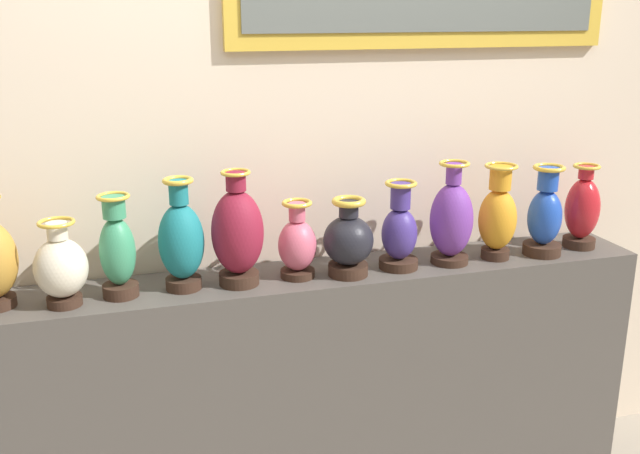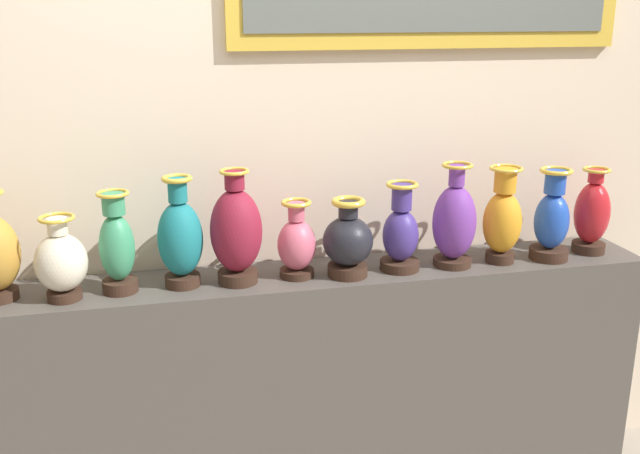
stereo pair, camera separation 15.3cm
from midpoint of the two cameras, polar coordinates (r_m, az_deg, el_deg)
The scene contains 13 objects.
display_shelf at distance 2.93m, azimuth 1.53°, elevation -12.81°, with size 2.56×0.34×1.00m, color #4C4742.
back_wall at distance 2.82m, azimuth 0.74°, elevation 5.67°, with size 4.59×0.14×2.77m.
vase_ivory at distance 2.55m, azimuth -18.05°, elevation -2.65°, with size 0.17×0.17×0.29m.
vase_jade at distance 2.56m, azimuth -14.00°, elevation -1.56°, with size 0.12×0.12×0.36m.
vase_teal at distance 2.56m, azimuth -9.24°, elevation -0.92°, with size 0.16×0.16×0.40m.
vase_burgundy at distance 2.57m, azimuth -4.90°, elevation -0.43°, with size 0.18×0.18×0.41m.
vase_rose at distance 2.63m, azimuth -0.18°, elevation -1.38°, with size 0.14×0.14×0.29m.
vase_onyx at distance 2.65m, azimuth 3.86°, elevation -1.17°, with size 0.18×0.18×0.29m.
vase_indigo at distance 2.73m, azimuth 7.94°, elevation -0.54°, with size 0.15×0.15×0.34m.
vase_violet at distance 2.80m, azimuth 12.04°, elevation 0.33°, with size 0.16×0.16×0.40m.
vase_amber at distance 2.88m, azimuth 15.61°, elevation 0.57°, with size 0.15×0.15×0.38m.
vase_sapphire at distance 2.98m, azimuth 19.13°, elevation 0.47°, with size 0.15×0.15×0.36m.
vase_crimson at distance 3.12m, azimuth 21.88°, elevation 0.90°, with size 0.14×0.14×0.35m.
Camera 2 is at (-0.58, -2.48, 1.95)m, focal length 40.79 mm.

